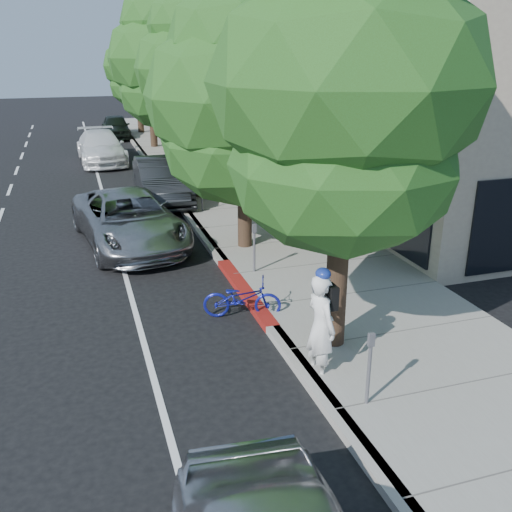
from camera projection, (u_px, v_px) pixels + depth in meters
name	position (u px, v px, depth m)	size (l,w,h in m)	color
ground	(258.00, 312.00, 12.67)	(120.00, 120.00, 0.00)	black
sidewalk	(250.00, 208.00, 20.45)	(4.60, 56.00, 0.15)	gray
curb	(187.00, 214.00, 19.79)	(0.30, 56.00, 0.15)	#9E998E
curb_red_segment	(245.00, 292.00, 13.54)	(0.32, 4.00, 0.15)	maroon
storefront_building	(326.00, 87.00, 30.28)	(10.00, 36.00, 7.00)	#C6B598
street_tree_0	(347.00, 89.00, 9.45)	(4.75, 4.75, 7.89)	black
street_tree_1	(244.00, 98.00, 15.02)	(5.33, 5.33, 7.22)	black
street_tree_2	(196.00, 71.00, 20.23)	(4.40, 4.40, 7.55)	black
street_tree_3	(167.00, 60.00, 25.50)	(5.40, 5.40, 8.15)	black
street_tree_4	(150.00, 69.00, 31.07)	(4.22, 4.22, 7.02)	black
street_tree_5	(137.00, 67.00, 36.46)	(4.34, 4.34, 6.92)	black
cyclist	(321.00, 327.00, 9.92)	(0.71, 0.47, 1.95)	white
bicycle	(242.00, 298.00, 12.30)	(0.59, 1.69, 0.89)	#161C9A
silver_suv	(129.00, 220.00, 16.69)	(2.58, 5.58, 1.55)	#A1A1A6
dark_sedan	(162.00, 180.00, 21.33)	(1.73, 4.95, 1.63)	black
white_pickup	(101.00, 147.00, 28.54)	(2.16, 5.32, 1.54)	white
dark_suv_far	(116.00, 127.00, 36.16)	(1.69, 4.21, 1.43)	black
pedestrian	(216.00, 172.00, 21.50)	(0.91, 0.71, 1.87)	black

